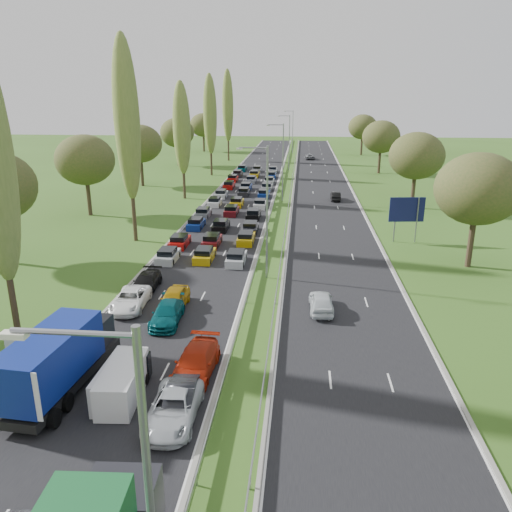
% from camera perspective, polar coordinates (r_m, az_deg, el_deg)
% --- Properties ---
extents(ground, '(260.00, 260.00, 0.00)m').
position_cam_1_polar(ground, '(81.77, 3.08, 6.54)').
color(ground, '#33531A').
rests_on(ground, ground).
extents(near_carriageway, '(10.50, 215.00, 0.04)m').
position_cam_1_polar(near_carriageway, '(84.73, -1.45, 6.96)').
color(near_carriageway, black).
rests_on(near_carriageway, ground).
extents(far_carriageway, '(10.50, 215.00, 0.04)m').
position_cam_1_polar(far_carriageway, '(84.26, 7.77, 6.74)').
color(far_carriageway, black).
rests_on(far_carriageway, ground).
extents(central_reservation, '(2.36, 215.00, 0.32)m').
position_cam_1_polar(central_reservation, '(84.12, 3.16, 7.24)').
color(central_reservation, gray).
rests_on(central_reservation, ground).
extents(lamp_columns, '(0.18, 140.18, 12.00)m').
position_cam_1_polar(lamp_columns, '(78.83, 3.09, 10.53)').
color(lamp_columns, gray).
rests_on(lamp_columns, ground).
extents(poplar_row, '(2.80, 127.80, 22.44)m').
position_cam_1_polar(poplar_row, '(70.98, -10.62, 14.63)').
color(poplar_row, '#2D2116').
rests_on(poplar_row, ground).
extents(woodland_left, '(8.00, 166.00, 11.10)m').
position_cam_1_polar(woodland_left, '(69.84, -20.08, 9.94)').
color(woodland_left, '#2D2116').
rests_on(woodland_left, ground).
extents(woodland_right, '(8.00, 153.00, 11.10)m').
position_cam_1_polar(woodland_right, '(69.31, 19.30, 9.96)').
color(woodland_right, '#2D2116').
rests_on(woodland_right, ground).
extents(traffic_queue_fill, '(9.10, 67.57, 0.80)m').
position_cam_1_polar(traffic_queue_fill, '(79.81, -1.86, 6.59)').
color(traffic_queue_fill, '#B2B7BC').
rests_on(traffic_queue_fill, ground).
extents(near_car_2, '(2.65, 5.31, 1.44)m').
position_cam_1_polar(near_car_2, '(40.64, -14.16, -4.83)').
color(near_car_2, white).
rests_on(near_car_2, near_carriageway).
extents(near_car_3, '(2.10, 4.90, 1.41)m').
position_cam_1_polar(near_car_3, '(44.06, -12.46, -2.92)').
color(near_car_3, black).
rests_on(near_car_3, near_carriageway).
extents(near_car_7, '(2.26, 5.07, 1.45)m').
position_cam_1_polar(near_car_7, '(37.58, -10.11, -6.46)').
color(near_car_7, '#054B51').
rests_on(near_car_7, near_carriageway).
extents(near_car_8, '(1.92, 4.67, 1.58)m').
position_cam_1_polar(near_car_8, '(39.84, -9.36, -4.87)').
color(near_car_8, '#AF810B').
rests_on(near_car_8, near_carriageway).
extents(near_car_9, '(1.75, 4.43, 1.43)m').
position_cam_1_polar(near_car_9, '(27.65, -8.66, -15.99)').
color(near_car_9, black).
rests_on(near_car_9, near_carriageway).
extents(near_car_10, '(2.50, 5.32, 1.47)m').
position_cam_1_polar(near_car_10, '(27.09, -9.43, -16.78)').
color(near_car_10, '#B9BEC4').
rests_on(near_car_10, near_carriageway).
extents(near_car_11, '(2.51, 5.60, 1.60)m').
position_cam_1_polar(near_car_11, '(30.72, -6.92, -12.00)').
color(near_car_11, '#AB210A').
rests_on(near_car_11, near_carriageway).
extents(far_car_0, '(1.94, 4.55, 1.54)m').
position_cam_1_polar(far_car_0, '(39.21, 7.48, -5.19)').
color(far_car_0, silver).
rests_on(far_car_0, far_carriageway).
extents(far_car_1, '(1.49, 4.18, 1.37)m').
position_cam_1_polar(far_car_1, '(81.29, 9.06, 6.78)').
color(far_car_1, black).
rests_on(far_car_1, far_carriageway).
extents(far_car_2, '(2.55, 5.12, 1.40)m').
position_cam_1_polar(far_car_2, '(134.49, 6.16, 11.24)').
color(far_car_2, slate).
rests_on(far_car_2, far_carriageway).
extents(blue_lorry, '(2.58, 9.30, 3.92)m').
position_cam_1_polar(blue_lorry, '(30.52, -21.46, -10.83)').
color(blue_lorry, black).
rests_on(blue_lorry, near_carriageway).
extents(white_van_front, '(1.87, 4.76, 1.91)m').
position_cam_1_polar(white_van_front, '(29.40, -14.84, -13.62)').
color(white_van_front, silver).
rests_on(white_van_front, near_carriageway).
extents(white_van_rear, '(1.84, 4.68, 1.88)m').
position_cam_1_polar(white_van_rear, '(29.65, -15.08, -13.39)').
color(white_van_rear, silver).
rests_on(white_van_rear, near_carriageway).
extents(info_sign, '(1.46, 0.55, 2.10)m').
position_cam_1_polar(info_sign, '(34.09, -25.47, -9.52)').
color(info_sign, gray).
rests_on(info_sign, ground).
extents(direction_sign, '(3.98, 0.56, 5.20)m').
position_cam_1_polar(direction_sign, '(58.94, 16.85, 4.88)').
color(direction_sign, gray).
rests_on(direction_sign, ground).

